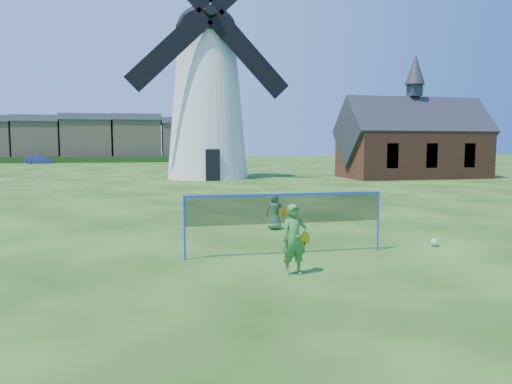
{
  "coord_description": "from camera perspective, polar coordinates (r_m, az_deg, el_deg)",
  "views": [
    {
      "loc": [
        -2.5,
        -11.88,
        2.75
      ],
      "look_at": [
        0.2,
        0.5,
        1.5
      ],
      "focal_mm": 33.67,
      "sensor_mm": 36.0,
      "label": 1
    }
  ],
  "objects": [
    {
      "name": "ground",
      "position": [
        12.45,
        -0.41,
        -7.13
      ],
      "size": [
        220.0,
        220.0,
        0.0
      ],
      "primitive_type": "plane",
      "color": "black",
      "rests_on": "ground"
    },
    {
      "name": "windmill",
      "position": [
        40.13,
        -5.82,
        11.62
      ],
      "size": [
        12.89,
        6.62,
        19.22
      ],
      "color": "silver",
      "rests_on": "ground"
    },
    {
      "name": "chapel",
      "position": [
        42.4,
        18.14,
        5.51
      ],
      "size": [
        12.07,
        5.85,
        10.2
      ],
      "color": "brown",
      "rests_on": "ground"
    },
    {
      "name": "badminton_net",
      "position": [
        11.94,
        3.53,
        -2.12
      ],
      "size": [
        5.05,
        0.05,
        1.55
      ],
      "color": "blue",
      "rests_on": "ground"
    },
    {
      "name": "player_girl",
      "position": [
        10.2,
        4.56,
        -5.67
      ],
      "size": [
        0.71,
        0.4,
        1.51
      ],
      "rotation": [
        0.0,
        0.0,
        0.08
      ],
      "color": "#357F32",
      "rests_on": "ground"
    },
    {
      "name": "player_boy",
      "position": [
        15.61,
        2.26,
        -2.27
      ],
      "size": [
        0.71,
        0.59,
        1.21
      ],
      "rotation": [
        0.0,
        0.0,
        2.72
      ],
      "color": "#42884C",
      "rests_on": "ground"
    },
    {
      "name": "play_ball",
      "position": [
        13.97,
        20.43,
        -5.62
      ],
      "size": [
        0.22,
        0.22,
        0.22
      ],
      "primitive_type": "sphere",
      "color": "green",
      "rests_on": "ground"
    },
    {
      "name": "terraced_houses",
      "position": [
        86.39,
        -26.31,
        5.78
      ],
      "size": [
        58.39,
        8.4,
        8.04
      ],
      "color": "#9B8C67",
      "rests_on": "ground"
    },
    {
      "name": "hedge",
      "position": [
        80.31,
        -26.42,
        3.43
      ],
      "size": [
        62.0,
        0.8,
        1.0
      ],
      "primitive_type": "cube",
      "color": "#193814",
      "rests_on": "ground"
    },
    {
      "name": "car_right",
      "position": [
        77.06,
        -24.42,
        3.54
      ],
      "size": [
        3.84,
        1.51,
        1.25
      ],
      "primitive_type": "imported",
      "rotation": [
        0.0,
        0.0,
        1.62
      ],
      "color": "navy",
      "rests_on": "ground"
    }
  ]
}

